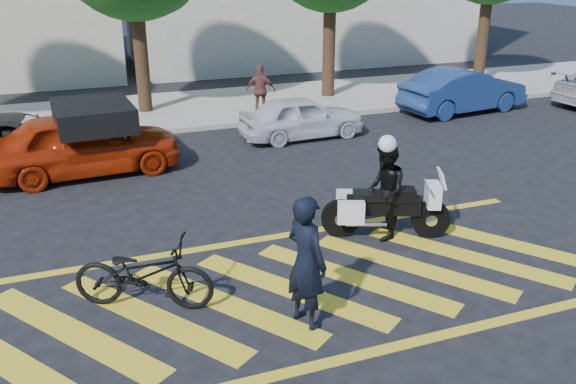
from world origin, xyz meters
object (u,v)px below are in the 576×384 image
object	(u,v)px
police_motorcycle	(384,208)
red_convertible	(83,143)
parked_mid_left	(19,142)
parked_right	(463,91)
bicycle	(143,274)
parked_mid_right	(302,117)
officer_moto	(385,191)
officer_bike	(306,262)

from	to	relation	value
police_motorcycle	red_convertible	size ratio (longest dim) A/B	0.51
parked_mid_left	parked_right	xyz separation A→B (m)	(13.54, 0.91, 0.06)
bicycle	police_motorcycle	xyz separation A→B (m)	(4.54, 0.90, 0.02)
police_motorcycle	parked_mid_right	world-z (taller)	parked_mid_right
officer_moto	parked_right	xyz separation A→B (m)	(7.11, 7.50, -0.19)
officer_moto	parked_right	size ratio (longest dim) A/B	0.42
bicycle	parked_mid_right	bearing A→B (deg)	-10.96
officer_bike	parked_mid_left	world-z (taller)	officer_bike
parked_mid_left	parked_right	bearing A→B (deg)	-79.16
police_motorcycle	parked_mid_right	xyz separation A→B (m)	(0.99, 6.57, 0.03)
red_convertible	parked_mid_right	xyz separation A→B (m)	(5.99, 1.00, -0.16)
red_convertible	parked_mid_left	xyz separation A→B (m)	(-1.45, 1.00, -0.10)
officer_bike	red_convertible	distance (m)	8.13
red_convertible	parked_mid_left	world-z (taller)	red_convertible
officer_moto	parked_mid_right	xyz separation A→B (m)	(1.01, 6.58, -0.31)
officer_moto	parked_mid_left	world-z (taller)	officer_moto
parked_mid_left	red_convertible	bearing A→B (deg)	-117.68
officer_bike	red_convertible	xyz separation A→B (m)	(-2.56, 7.72, -0.22)
parked_mid_right	parked_mid_left	bearing A→B (deg)	87.53
officer_moto	parked_mid_right	distance (m)	6.67
parked_mid_right	parked_right	size ratio (longest dim) A/B	0.82
police_motorcycle	parked_mid_left	bearing A→B (deg)	156.55
parked_mid_left	parked_mid_right	bearing A→B (deg)	-83.02
police_motorcycle	red_convertible	xyz separation A→B (m)	(-5.00, 5.57, 0.19)
officer_bike	parked_mid_left	bearing A→B (deg)	4.47
officer_moto	red_convertible	distance (m)	7.49
officer_bike	parked_mid_left	size ratio (longest dim) A/B	0.41
officer_moto	parked_mid_left	distance (m)	9.21
police_motorcycle	parked_mid_left	xyz separation A→B (m)	(-6.45, 6.57, 0.09)
red_convertible	police_motorcycle	bearing A→B (deg)	-141.76
officer_bike	bicycle	size ratio (longest dim) A/B	0.93
parked_mid_left	officer_moto	bearing A→B (deg)	-128.69
bicycle	parked_mid_left	xyz separation A→B (m)	(-1.91, 7.47, 0.11)
officer_bike	parked_mid_right	distance (m)	9.37
police_motorcycle	officer_moto	world-z (taller)	officer_moto
police_motorcycle	parked_mid_left	distance (m)	9.21
bicycle	parked_mid_left	distance (m)	7.71
parked_mid_left	parked_mid_right	world-z (taller)	parked_mid_left
police_motorcycle	parked_mid_right	size ratio (longest dim) A/B	0.64
parked_right	bicycle	bearing A→B (deg)	118.45
parked_mid_left	police_motorcycle	bearing A→B (deg)	-128.55
police_motorcycle	red_convertible	bearing A→B (deg)	154.02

